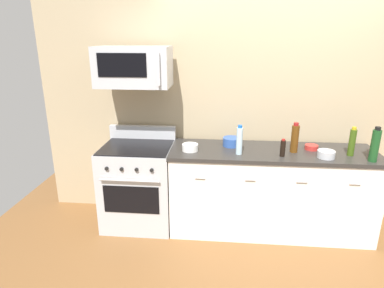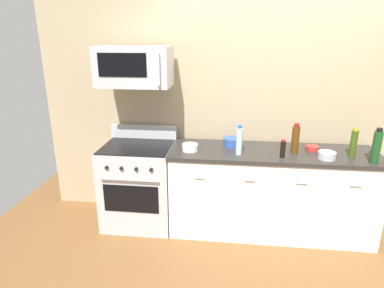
# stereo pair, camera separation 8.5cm
# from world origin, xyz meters

# --- Properties ---
(ground_plane) EXTENTS (6.26, 6.26, 0.00)m
(ground_plane) POSITION_xyz_m (0.00, 0.00, 0.00)
(ground_plane) COLOR brown
(back_wall) EXTENTS (5.21, 0.10, 2.70)m
(back_wall) POSITION_xyz_m (0.00, 0.41, 1.35)
(back_wall) COLOR tan
(back_wall) RESTS_ON ground_plane
(counter_unit) EXTENTS (2.12, 0.66, 0.92)m
(counter_unit) POSITION_xyz_m (0.00, -0.00, 0.46)
(counter_unit) COLOR silver
(counter_unit) RESTS_ON ground_plane
(range_oven) EXTENTS (0.76, 0.69, 1.07)m
(range_oven) POSITION_xyz_m (-1.44, 0.00, 0.47)
(range_oven) COLOR #B7BABF
(range_oven) RESTS_ON ground_plane
(microwave) EXTENTS (0.74, 0.44, 0.40)m
(microwave) POSITION_xyz_m (-1.44, 0.05, 1.75)
(microwave) COLOR #B7BABF
(bottle_wine_amber) EXTENTS (0.08, 0.08, 0.31)m
(bottle_wine_amber) POSITION_xyz_m (0.20, -0.03, 1.07)
(bottle_wine_amber) COLOR #59330F
(bottle_wine_amber) RESTS_ON countertop_slab
(bottle_olive_oil) EXTENTS (0.06, 0.06, 0.29)m
(bottle_olive_oil) POSITION_xyz_m (0.74, -0.08, 1.06)
(bottle_olive_oil) COLOR #385114
(bottle_olive_oil) RESTS_ON countertop_slab
(bottle_wine_green) EXTENTS (0.08, 0.08, 0.34)m
(bottle_wine_green) POSITION_xyz_m (0.89, -0.23, 1.08)
(bottle_wine_green) COLOR #19471E
(bottle_wine_green) RESTS_ON countertop_slab
(bottle_hot_sauce_red) EXTENTS (0.05, 0.05, 0.17)m
(bottle_hot_sauce_red) POSITION_xyz_m (0.97, -0.02, 1.00)
(bottle_hot_sauce_red) COLOR #B21914
(bottle_hot_sauce_red) RESTS_ON countertop_slab
(bottle_water_clear) EXTENTS (0.06, 0.06, 0.30)m
(bottle_water_clear) POSITION_xyz_m (-0.36, -0.14, 1.06)
(bottle_water_clear) COLOR silver
(bottle_water_clear) RESTS_ON countertop_slab
(bottle_soy_sauce_dark) EXTENTS (0.05, 0.05, 0.18)m
(bottle_soy_sauce_dark) POSITION_xyz_m (0.07, -0.17, 1.00)
(bottle_soy_sauce_dark) COLOR black
(bottle_soy_sauce_dark) RESTS_ON countertop_slab
(bowl_white_ceramic) EXTENTS (0.16, 0.16, 0.07)m
(bowl_white_ceramic) POSITION_xyz_m (-0.85, -0.08, 0.96)
(bowl_white_ceramic) COLOR white
(bowl_white_ceramic) RESTS_ON countertop_slab
(bowl_blue_mixing) EXTENTS (0.19, 0.19, 0.09)m
(bowl_blue_mixing) POSITION_xyz_m (-0.43, 0.11, 0.97)
(bowl_blue_mixing) COLOR #2D519E
(bowl_blue_mixing) RESTS_ON countertop_slab
(bowl_red_small) EXTENTS (0.13, 0.13, 0.05)m
(bowl_red_small) POSITION_xyz_m (0.40, 0.07, 0.95)
(bowl_red_small) COLOR #B72D28
(bowl_red_small) RESTS_ON countertop_slab
(bowl_steel_prep) EXTENTS (0.17, 0.17, 0.07)m
(bowl_steel_prep) POSITION_xyz_m (0.48, -0.16, 0.96)
(bowl_steel_prep) COLOR #B2B5BA
(bowl_steel_prep) RESTS_ON countertop_slab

